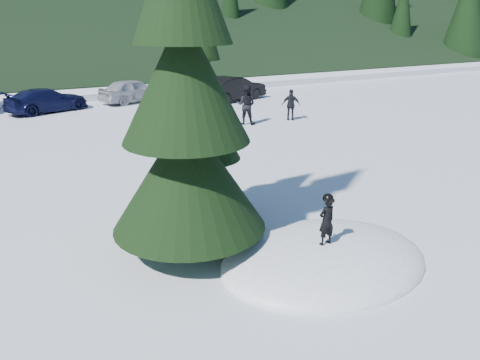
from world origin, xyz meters
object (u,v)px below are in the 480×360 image
spruce_short (204,136)px  car_3 (47,100)px  child_skier (327,221)px  car_4 (133,90)px  car_5 (233,88)px  adult_0 (246,105)px  adult_1 (291,105)px  spruce_tall (185,96)px

spruce_short → car_3: (-1.52, 16.72, -1.48)m
child_skier → car_4: size_ratio=0.25×
car_5 → child_skier: bearing=139.1°
car_5 → spruce_short: bearing=131.6°
car_3 → adult_0: bearing=-153.6°
adult_1 → car_4: (-5.22, 8.72, -0.06)m
spruce_tall → car_5: size_ratio=1.96×
adult_0 → car_4: size_ratio=0.45×
spruce_short → car_5: spruce_short is taller
car_4 → car_5: 5.91m
child_skier → car_3: bearing=-84.0°
child_skier → adult_1: 14.20m
adult_0 → car_4: bearing=-26.9°
spruce_short → adult_1: size_ratio=3.59×
adult_1 → car_4: bearing=-21.6°
spruce_short → spruce_tall: bearing=-125.5°
adult_1 → car_4: adult_1 is taller
spruce_short → adult_1: 12.33m
adult_1 → car_4: size_ratio=0.37×
spruce_tall → adult_1: size_ratio=5.75×
spruce_tall → car_3: spruce_tall is taller
adult_0 → car_5: adult_0 is taller
spruce_short → adult_0: size_ratio=2.96×
car_4 → adult_1: bearing=-165.6°
spruce_short → adult_1: spruce_short is taller
spruce_tall → adult_0: 12.91m
car_3 → car_5: bearing=-117.7°
car_4 → adult_0: bearing=-177.7°
car_4 → spruce_tall: bearing=150.4°
adult_0 → child_skier: bearing=111.7°
adult_1 → spruce_tall: bearing=84.1°
child_skier → car_5: (7.70, 18.43, -0.25)m
child_skier → adult_1: size_ratio=0.67×
child_skier → spruce_tall: bearing=-43.9°
spruce_short → car_5: bearing=59.8°
car_5 → adult_1: bearing=159.9°
spruce_tall → adult_0: (7.25, 10.41, -2.41)m
spruce_tall → adult_1: spruce_tall is taller
child_skier → adult_1: bearing=-123.3°
spruce_tall → adult_0: bearing=55.1°
spruce_short → adult_0: bearing=55.3°
car_3 → car_5: size_ratio=0.97×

